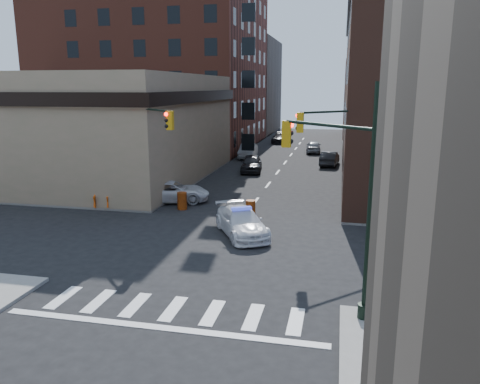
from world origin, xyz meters
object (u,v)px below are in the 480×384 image
at_px(pedestrian_a, 132,196).
at_px(barrel_bank, 182,201).
at_px(barrel_road, 251,209).
at_px(barricade_se_a, 399,300).
at_px(parked_car_wnear, 251,163).
at_px(parked_car_wfar, 248,151).
at_px(barricade_nw_a, 103,201).
at_px(parked_car_enear, 330,159).
at_px(pickup, 171,192).
at_px(pedestrian_b, 95,181).
at_px(police_car, 242,222).

relative_size(pedestrian_a, barrel_bank, 1.39).
relative_size(barrel_road, barricade_se_a, 0.79).
relative_size(parked_car_wnear, parked_car_wfar, 0.97).
height_order(barrel_road, barricade_se_a, barricade_se_a).
bearing_deg(barricade_nw_a, barrel_bank, 5.08).
height_order(parked_car_wfar, parked_car_enear, parked_car_wfar).
bearing_deg(barrel_road, parked_car_wnear, 100.59).
bearing_deg(parked_car_enear, barrel_road, 84.43).
bearing_deg(barrel_road, pickup, 156.38).
bearing_deg(pedestrian_b, police_car, -52.76).
bearing_deg(pickup, barrel_bank, -158.25).
bearing_deg(parked_car_enear, barricade_se_a, 101.70).
bearing_deg(barrel_road, barricade_nw_a, -178.27).
relative_size(pickup, barrel_bank, 4.66).
xyz_separation_m(parked_car_wnear, barricade_nw_a, (-6.99, -16.05, -0.21)).
xyz_separation_m(pedestrian_b, barricade_se_a, (20.07, -15.09, -0.49)).
xyz_separation_m(pedestrian_a, barricade_nw_a, (-1.92, -0.48, -0.35)).
bearing_deg(pedestrian_b, barrel_bank, -41.44).
bearing_deg(barricade_se_a, barrel_bank, 58.77).
relative_size(pedestrian_b, barricade_nw_a, 1.68).
xyz_separation_m(barrel_road, barricade_nw_a, (-9.93, -0.30, 0.06)).
relative_size(police_car, pedestrian_b, 2.52).
xyz_separation_m(parked_car_wfar, pedestrian_a, (-3.01, -24.27, 0.14)).
relative_size(pickup, barricade_se_a, 3.94).
xyz_separation_m(pickup, barricade_nw_a, (-3.70, -3.03, -0.15)).
xyz_separation_m(parked_car_enear, pedestrian_b, (-16.77, -17.63, 0.42)).
bearing_deg(barricade_se_a, pedestrian_a, 67.01).
bearing_deg(parked_car_enear, pedestrian_b, 52.38).
relative_size(barrel_road, barrel_bank, 0.94).
bearing_deg(parked_car_wfar, barrel_road, -81.12).
bearing_deg(barricade_nw_a, pickup, 30.79).
distance_m(parked_car_wnear, barrel_bank, 14.94).
bearing_deg(pickup, parked_car_enear, -46.45).
bearing_deg(parked_car_wfar, pedestrian_b, -112.24).
height_order(pickup, barricade_se_a, pickup).
distance_m(pedestrian_a, pedestrian_b, 5.51).
bearing_deg(pedestrian_a, pedestrian_b, 152.33).
bearing_deg(parked_car_wnear, parked_car_enear, 28.54).
height_order(parked_car_enear, barrel_bank, parked_car_enear).
xyz_separation_m(parked_car_enear, barricade_se_a, (3.30, -32.72, -0.07)).
bearing_deg(barrel_bank, pedestrian_b, 162.24).
distance_m(barrel_bank, barricade_se_a, 17.70).
distance_m(parked_car_wfar, parked_car_enear, 9.90).
bearing_deg(parked_car_wnear, barricade_nw_a, -121.09).
bearing_deg(parked_car_enear, pickup, 66.06).
distance_m(police_car, parked_car_wfar, 28.59).
relative_size(parked_car_wfar, parked_car_enear, 1.10).
height_order(pedestrian_a, barricade_se_a, pedestrian_a).
bearing_deg(pedestrian_a, parked_car_wnear, 79.95).
distance_m(parked_car_wnear, barricade_nw_a, 17.51).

